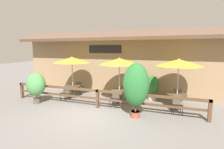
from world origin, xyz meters
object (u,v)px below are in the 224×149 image
Objects in this scene: chair_near_wallside at (80,87)px; potted_plant_small_flowering at (36,85)px; dining_table_near at (73,88)px; patio_umbrella_middle at (119,61)px; chair_middle_wallside at (124,92)px; potted_plant_broad_leaf at (153,86)px; chair_middle_streetside at (115,98)px; patio_umbrella_far at (179,63)px; dining_table_far at (177,97)px; chair_far_wallside at (177,95)px; dining_table_middle at (119,92)px; potted_plant_corner_fern at (136,85)px; patio_umbrella_near at (72,60)px; chair_near_streetside at (66,92)px; chair_far_streetside at (177,103)px.

chair_near_wallside is 2.92m from potted_plant_small_flowering.
dining_table_near is at bearing 58.18° from potted_plant_small_flowering.
patio_umbrella_middle is (3.12, -0.12, 1.75)m from dining_table_near.
potted_plant_broad_leaf reaches higher than chair_middle_wallside.
chair_middle_streetside is 0.34× the size of patio_umbrella_far.
dining_table_far is at bearing 155.73° from chair_middle_wallside.
dining_table_near is 0.76m from chair_near_wallside.
dining_table_near is 1.14× the size of chair_near_wallside.
patio_umbrella_middle is 3.69m from chair_far_wallside.
patio_umbrella_far is at bearing -40.08° from potted_plant_broad_leaf.
potted_plant_corner_fern is (1.33, -1.76, 0.85)m from dining_table_middle.
potted_plant_small_flowering is at bearing -163.84° from chair_middle_streetside.
patio_umbrella_near is 1.75m from dining_table_near.
chair_far_wallside is (3.06, 1.62, 0.00)m from chair_middle_streetside.
chair_middle_wallside is (3.21, 0.60, -1.86)m from patio_umbrella_near.
chair_near_streetside is at bearing 9.28° from chair_middle_wallside.
potted_plant_broad_leaf is (-1.39, 0.40, 0.31)m from chair_far_wallside.
chair_far_wallside is at bearing 16.58° from patio_umbrella_middle.
dining_table_near is at bearing -179.75° from patio_umbrella_far.
patio_umbrella_far is at bearing 155.73° from chair_middle_wallside.
dining_table_middle is 3.05m from dining_table_far.
patio_umbrella_near is 1.47× the size of potted_plant_small_flowering.
chair_middle_wallside is at bearing 169.07° from patio_umbrella_far.
potted_plant_broad_leaf is at bearing 13.91° from patio_umbrella_near.
patio_umbrella_far is at bearing 14.38° from potted_plant_small_flowering.
chair_middle_streetside is at bearing 9.60° from chair_near_streetside.
dining_table_near is 0.68× the size of potted_plant_broad_leaf.
chair_near_wallside is at bearing 173.27° from patio_umbrella_far.
potted_plant_small_flowering is at bearing 18.11° from chair_far_wallside.
chair_far_streetside is (6.19, -0.74, -0.11)m from dining_table_near.
potted_plant_broad_leaf reaches higher than chair_near_wallside.
dining_table_middle is at bearing 159.57° from chair_near_wallside.
chair_far_streetside is 7.44m from potted_plant_small_flowering.
patio_umbrella_middle reaches higher than chair_middle_streetside.
patio_umbrella_near reaches higher than chair_near_streetside.
patio_umbrella_near is 6.41m from dining_table_far.
dining_table_middle is 3.19m from chair_far_wallside.
dining_table_far is at bearing -40.08° from potted_plant_broad_leaf.
chair_middle_wallside is 3.26m from chair_far_streetside.
patio_umbrella_far is 2.72m from potted_plant_corner_fern.
chair_middle_wallside and chair_far_streetside have the same top height.
chair_far_streetside reaches higher than dining_table_middle.
dining_table_middle is 1.14× the size of chair_far_streetside.
patio_umbrella_near reaches higher than dining_table_far.
chair_near_wallside reaches higher than dining_table_far.
chair_far_streetside is at bearing 142.54° from chair_middle_wallside.
patio_umbrella_middle is 1.00× the size of patio_umbrella_far.
chair_near_streetside is at bearing -172.87° from dining_table_far.
chair_far_streetside is (6.19, -0.74, -1.86)m from patio_umbrella_near.
potted_plant_small_flowering is at bearing -152.93° from potted_plant_broad_leaf.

